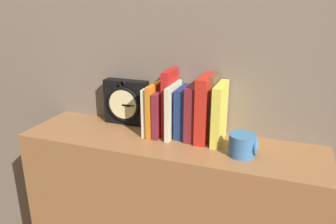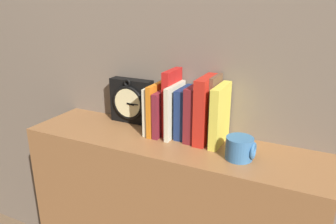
{
  "view_description": "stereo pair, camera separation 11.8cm",
  "coord_description": "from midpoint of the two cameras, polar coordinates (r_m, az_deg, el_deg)",
  "views": [
    {
      "loc": [
        0.38,
        -1.05,
        1.34
      ],
      "look_at": [
        0.0,
        0.0,
        0.96
      ],
      "focal_mm": 35.0,
      "sensor_mm": 36.0,
      "label": 1
    },
    {
      "loc": [
        0.49,
        -1.0,
        1.34
      ],
      "look_at": [
        0.0,
        0.0,
        0.96
      ],
      "focal_mm": 35.0,
      "sensor_mm": 36.0,
      "label": 2
    }
  ],
  "objects": [
    {
      "name": "wall_back",
      "position": [
        1.28,
        0.03,
        17.16
      ],
      "size": [
        6.0,
        0.05,
        2.6
      ],
      "color": "#756656",
      "rests_on": "ground_plane"
    },
    {
      "name": "clock",
      "position": [
        1.38,
        -9.78,
        1.62
      ],
      "size": [
        0.19,
        0.07,
        0.19
      ],
      "color": "black",
      "rests_on": "bookshelf"
    },
    {
      "name": "book_slot0_cream",
      "position": [
        1.28,
        -5.59,
        0.47
      ],
      "size": [
        0.02,
        0.15,
        0.19
      ],
      "color": "beige",
      "rests_on": "bookshelf"
    },
    {
      "name": "book_slot1_orange",
      "position": [
        1.27,
        -4.85,
        0.58
      ],
      "size": [
        0.02,
        0.16,
        0.2
      ],
      "color": "orange",
      "rests_on": "bookshelf"
    },
    {
      "name": "book_slot2_maroon",
      "position": [
        1.26,
        -3.81,
        -0.05
      ],
      "size": [
        0.02,
        0.16,
        0.17
      ],
      "color": "maroon",
      "rests_on": "bookshelf"
    },
    {
      "name": "book_slot3_red",
      "position": [
        1.25,
        -2.36,
        1.68
      ],
      "size": [
        0.03,
        0.13,
        0.25
      ],
      "color": "red",
      "rests_on": "bookshelf"
    },
    {
      "name": "book_slot4_cream",
      "position": [
        1.24,
        -1.62,
        0.26
      ],
      "size": [
        0.02,
        0.16,
        0.2
      ],
      "color": "beige",
      "rests_on": "bookshelf"
    },
    {
      "name": "book_slot5_navy",
      "position": [
        1.24,
        0.08,
        0.01
      ],
      "size": [
        0.04,
        0.13,
        0.19
      ],
      "color": "navy",
      "rests_on": "bookshelf"
    },
    {
      "name": "book_slot6_maroon",
      "position": [
        1.22,
        1.78,
        0.05
      ],
      "size": [
        0.04,
        0.14,
        0.21
      ],
      "color": "maroon",
      "rests_on": "bookshelf"
    },
    {
      "name": "book_slot7_red",
      "position": [
        1.2,
        3.67,
        0.58
      ],
      "size": [
        0.04,
        0.15,
        0.24
      ],
      "color": "red",
      "rests_on": "bookshelf"
    },
    {
      "name": "book_slot8_brown",
      "position": [
        1.21,
        5.21,
        0.81
      ],
      "size": [
        0.01,
        0.11,
        0.25
      ],
      "color": "brown",
      "rests_on": "bookshelf"
    },
    {
      "name": "book_slot9_yellow",
      "position": [
        1.18,
        6.19,
        -0.28
      ],
      "size": [
        0.03,
        0.16,
        0.22
      ],
      "color": "#DDCB46",
      "rests_on": "bookshelf"
    },
    {
      "name": "mug",
      "position": [
        1.11,
        9.94,
        -5.75
      ],
      "size": [
        0.1,
        0.09,
        0.08
      ],
      "color": "teal",
      "rests_on": "bookshelf"
    }
  ]
}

